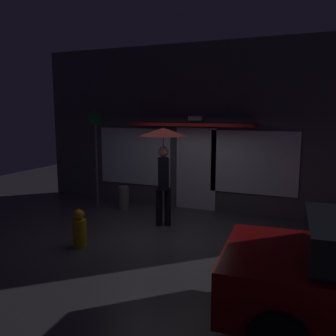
# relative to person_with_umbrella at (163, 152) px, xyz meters

# --- Properties ---
(ground_plane) EXTENTS (18.00, 18.00, 0.00)m
(ground_plane) POSITION_rel_person_with_umbrella_xyz_m (0.23, -0.51, -1.72)
(ground_plane) COLOR #423F44
(building_facade) EXTENTS (9.31, 1.00, 4.38)m
(building_facade) POSITION_rel_person_with_umbrella_xyz_m (0.23, 1.83, 0.44)
(building_facade) COLOR #4C4C56
(building_facade) RESTS_ON ground
(person_with_umbrella) EXTENTS (1.07, 1.07, 2.26)m
(person_with_umbrella) POSITION_rel_person_with_umbrella_xyz_m (0.00, 0.00, 0.00)
(person_with_umbrella) COLOR black
(person_with_umbrella) RESTS_ON ground
(street_sign_post) EXTENTS (0.40, 0.07, 2.69)m
(street_sign_post) POSITION_rel_person_with_umbrella_xyz_m (-2.46, 0.98, -0.21)
(street_sign_post) COLOR #595B60
(street_sign_post) RESTS_ON ground
(sidewalk_bollard) EXTENTS (0.28, 0.28, 0.62)m
(sidewalk_bollard) POSITION_rel_person_with_umbrella_xyz_m (-1.56, 0.91, -1.41)
(sidewalk_bollard) COLOR slate
(sidewalk_bollard) RESTS_ON ground
(fire_hydrant) EXTENTS (0.26, 0.26, 0.75)m
(fire_hydrant) POSITION_rel_person_with_umbrella_xyz_m (-0.98, -1.85, -1.37)
(fire_hydrant) COLOR gold
(fire_hydrant) RESTS_ON ground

